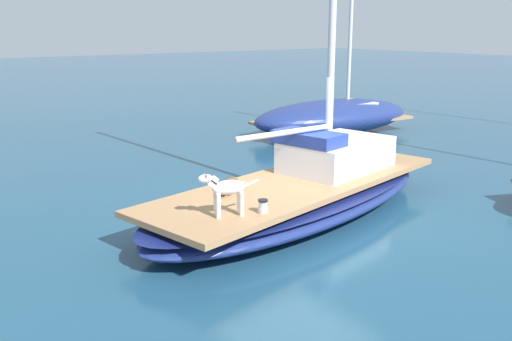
{
  "coord_description": "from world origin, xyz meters",
  "views": [
    {
      "loc": [
        7.51,
        -6.63,
        3.43
      ],
      "look_at": [
        0.0,
        -1.0,
        1.01
      ],
      "focal_mm": 39.38,
      "sensor_mm": 36.0,
      "label": 1
    }
  ],
  "objects_px": {
    "deck_winch": "(263,207)",
    "coiled_rope": "(240,185)",
    "sailboat_main": "(299,198)",
    "dog_brown": "(230,185)",
    "moored_boat_port_side": "(333,116)",
    "dog_white": "(226,189)"
  },
  "relations": [
    {
      "from": "sailboat_main",
      "to": "deck_winch",
      "type": "relative_size",
      "value": 36.09
    },
    {
      "from": "dog_brown",
      "to": "moored_boat_port_side",
      "type": "bearing_deg",
      "value": 124.64
    },
    {
      "from": "moored_boat_port_side",
      "to": "sailboat_main",
      "type": "bearing_deg",
      "value": -48.71
    },
    {
      "from": "dog_white",
      "to": "deck_winch",
      "type": "bearing_deg",
      "value": 69.2
    },
    {
      "from": "dog_white",
      "to": "sailboat_main",
      "type": "bearing_deg",
      "value": 110.98
    },
    {
      "from": "coiled_rope",
      "to": "moored_boat_port_side",
      "type": "bearing_deg",
      "value": 125.0
    },
    {
      "from": "deck_winch",
      "to": "coiled_rope",
      "type": "bearing_deg",
      "value": 157.97
    },
    {
      "from": "sailboat_main",
      "to": "moored_boat_port_side",
      "type": "height_order",
      "value": "moored_boat_port_side"
    },
    {
      "from": "dog_white",
      "to": "deck_winch",
      "type": "distance_m",
      "value": 0.66
    },
    {
      "from": "dog_white",
      "to": "coiled_rope",
      "type": "relative_size",
      "value": 2.84
    },
    {
      "from": "dog_white",
      "to": "moored_boat_port_side",
      "type": "distance_m",
      "value": 10.66
    },
    {
      "from": "dog_white",
      "to": "moored_boat_port_side",
      "type": "bearing_deg",
      "value": 126.89
    },
    {
      "from": "coiled_rope",
      "to": "moored_boat_port_side",
      "type": "distance_m",
      "value": 9.04
    },
    {
      "from": "dog_white",
      "to": "moored_boat_port_side",
      "type": "xyz_separation_m",
      "value": [
        -6.39,
        8.51,
        -0.5
      ]
    },
    {
      "from": "sailboat_main",
      "to": "dog_brown",
      "type": "relative_size",
      "value": 9.73
    },
    {
      "from": "moored_boat_port_side",
      "to": "dog_brown",
      "type": "bearing_deg",
      "value": -55.36
    },
    {
      "from": "dog_brown",
      "to": "deck_winch",
      "type": "xyz_separation_m",
      "value": [
        1.26,
        -0.25,
        -0.01
      ]
    },
    {
      "from": "dog_brown",
      "to": "coiled_rope",
      "type": "height_order",
      "value": "dog_brown"
    },
    {
      "from": "coiled_rope",
      "to": "moored_boat_port_side",
      "type": "xyz_separation_m",
      "value": [
        -5.18,
        7.4,
        -0.1
      ]
    },
    {
      "from": "sailboat_main",
      "to": "coiled_rope",
      "type": "bearing_deg",
      "value": -108.73
    },
    {
      "from": "sailboat_main",
      "to": "coiled_rope",
      "type": "distance_m",
      "value": 1.19
    },
    {
      "from": "coiled_rope",
      "to": "moored_boat_port_side",
      "type": "relative_size",
      "value": 0.05
    }
  ]
}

